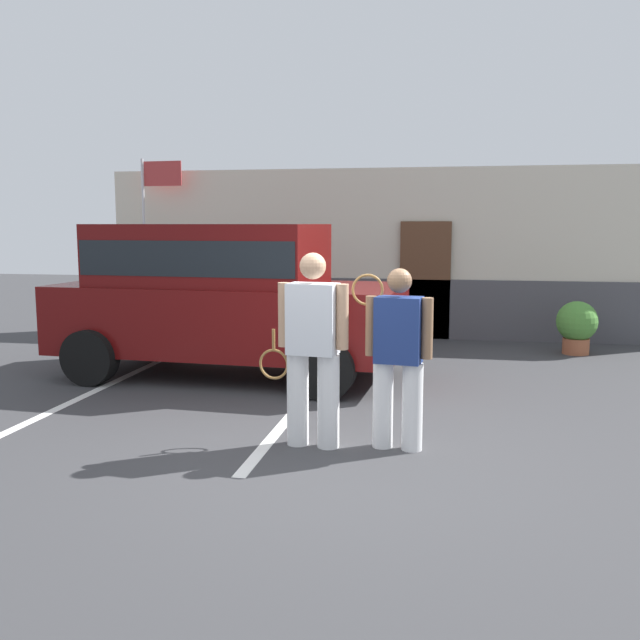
{
  "coord_description": "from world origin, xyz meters",
  "views": [
    {
      "loc": [
        1.05,
        -5.89,
        2.05
      ],
      "look_at": [
        -0.28,
        1.2,
        1.05
      ],
      "focal_mm": 38.93,
      "sensor_mm": 36.0,
      "label": 1
    }
  ],
  "objects_px": {
    "parked_suv": "(222,292)",
    "potted_plant_by_porch": "(577,325)",
    "tennis_player_man": "(312,348)",
    "tennis_player_woman": "(398,355)",
    "flag_pole": "(153,214)"
  },
  "relations": [
    {
      "from": "tennis_player_woman",
      "to": "flag_pole",
      "type": "bearing_deg",
      "value": -42.77
    },
    {
      "from": "tennis_player_woman",
      "to": "flag_pole",
      "type": "xyz_separation_m",
      "value": [
        -5.04,
        6.08,
        1.37
      ]
    },
    {
      "from": "parked_suv",
      "to": "tennis_player_man",
      "type": "height_order",
      "value": "parked_suv"
    },
    {
      "from": "potted_plant_by_porch",
      "to": "flag_pole",
      "type": "height_order",
      "value": "flag_pole"
    },
    {
      "from": "tennis_player_woman",
      "to": "potted_plant_by_porch",
      "type": "bearing_deg",
      "value": -107.47
    },
    {
      "from": "parked_suv",
      "to": "tennis_player_woman",
      "type": "height_order",
      "value": "parked_suv"
    },
    {
      "from": "parked_suv",
      "to": "tennis_player_woman",
      "type": "distance_m",
      "value": 3.73
    },
    {
      "from": "tennis_player_man",
      "to": "potted_plant_by_porch",
      "type": "relative_size",
      "value": 2.13
    },
    {
      "from": "tennis_player_man",
      "to": "tennis_player_woman",
      "type": "bearing_deg",
      "value": -169.09
    },
    {
      "from": "flag_pole",
      "to": "parked_suv",
      "type": "bearing_deg",
      "value": -53.88
    },
    {
      "from": "parked_suv",
      "to": "potted_plant_by_porch",
      "type": "bearing_deg",
      "value": 30.09
    },
    {
      "from": "potted_plant_by_porch",
      "to": "flag_pole",
      "type": "bearing_deg",
      "value": 173.51
    },
    {
      "from": "flag_pole",
      "to": "tennis_player_woman",
      "type": "bearing_deg",
      "value": -50.34
    },
    {
      "from": "parked_suv",
      "to": "tennis_player_man",
      "type": "xyz_separation_m",
      "value": [
        1.79,
        -2.76,
        -0.22
      ]
    },
    {
      "from": "tennis_player_man",
      "to": "tennis_player_woman",
      "type": "height_order",
      "value": "tennis_player_man"
    }
  ]
}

